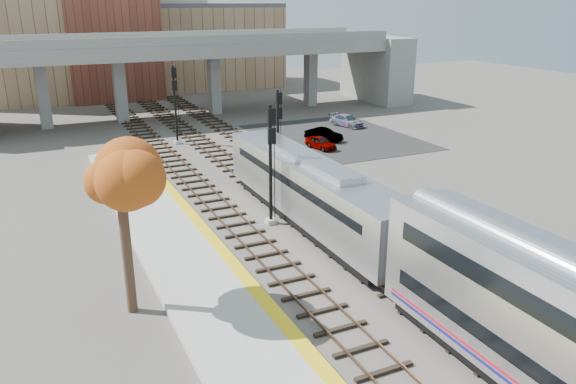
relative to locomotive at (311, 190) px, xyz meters
name	(u,v)px	position (x,y,z in m)	size (l,w,h in m)	color
ground	(371,288)	(-1.00, -8.34, -2.28)	(160.00, 160.00, 0.00)	#47423D
platform	(229,319)	(-8.25, -8.34, -2.10)	(4.50, 60.00, 0.35)	#9E9E99
yellow_strip	(269,306)	(-6.35, -8.34, -1.92)	(0.70, 60.00, 0.01)	yellow
tracks	(281,203)	(-0.07, 4.16, -2.20)	(10.70, 95.00, 0.25)	black
overpass	(196,66)	(3.92, 36.66, 3.53)	(54.00, 12.00, 9.50)	slate
buildings_far	(129,37)	(0.26, 58.23, 5.60)	(43.00, 21.00, 20.60)	#A0815D
parking_lot	(335,137)	(13.00, 19.66, -2.26)	(14.00, 18.00, 0.04)	black
locomotive	(311,190)	(0.00, 0.00, 0.00)	(3.02, 19.05, 4.10)	#A8AAB2
signal_mast_near	(271,166)	(-2.10, 1.14, 1.44)	(0.60, 0.64, 7.38)	#9E9E99
signal_mast_mid	(278,137)	(2.00, 9.15, 1.09)	(0.60, 0.64, 6.86)	#9E9E99
signal_mast_far	(175,105)	(-2.10, 23.53, 1.44)	(0.60, 0.64, 7.38)	#9E9E99
tree	(119,173)	(-11.79, -5.59, 4.15)	(3.60, 3.60, 8.66)	#382619
car_a	(321,143)	(9.37, 15.97, -1.66)	(1.37, 3.41, 1.16)	#99999E
car_b	(324,135)	(11.11, 18.57, -1.62)	(1.30, 3.73, 1.23)	#99999E
car_c	(347,121)	(16.62, 23.41, -1.63)	(1.71, 4.20, 1.22)	#99999E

